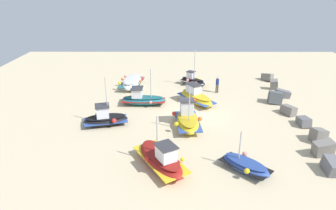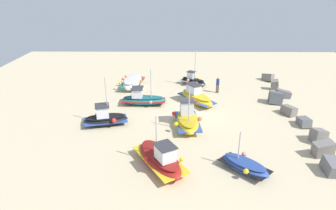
% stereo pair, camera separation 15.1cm
% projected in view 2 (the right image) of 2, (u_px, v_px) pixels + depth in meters
% --- Properties ---
extents(ground_plane, '(48.96, 48.96, 0.00)m').
position_uv_depth(ground_plane, '(192.00, 114.00, 25.72)').
color(ground_plane, beige).
extents(fishing_boat_0, '(2.27, 3.72, 3.95)m').
position_uv_depth(fishing_boat_0, '(105.00, 118.00, 23.60)').
color(fishing_boat_0, black).
rests_on(fishing_boat_0, ground_plane).
extents(fishing_boat_1, '(4.58, 2.61, 1.06)m').
position_uv_depth(fishing_boat_1, '(133.00, 82.00, 32.10)').
color(fishing_boat_1, white).
rests_on(fishing_boat_1, ground_plane).
extents(fishing_boat_2, '(4.35, 3.58, 1.77)m').
position_uv_depth(fishing_boat_2, '(196.00, 97.00, 27.81)').
color(fishing_boat_2, gold).
rests_on(fishing_boat_2, ground_plane).
extents(fishing_boat_3, '(4.79, 3.73, 3.30)m').
position_uv_depth(fishing_boat_3, '(160.00, 158.00, 18.19)').
color(fishing_boat_3, maroon).
rests_on(fishing_boat_3, ground_plane).
extents(fishing_boat_4, '(2.65, 3.08, 3.94)m').
position_uv_depth(fishing_boat_4, '(193.00, 81.00, 32.59)').
color(fishing_boat_4, black).
rests_on(fishing_boat_4, ground_plane).
extents(fishing_boat_5, '(4.16, 2.37, 3.50)m').
position_uv_depth(fishing_boat_5, '(187.00, 119.00, 23.28)').
color(fishing_boat_5, gold).
rests_on(fishing_boat_5, ground_plane).
extents(fishing_boat_6, '(2.10, 4.13, 3.44)m').
position_uv_depth(fishing_boat_6, '(143.00, 99.00, 27.53)').
color(fishing_boat_6, '#1E6670').
rests_on(fishing_boat_6, ground_plane).
extents(fishing_boat_7, '(3.16, 3.17, 2.49)m').
position_uv_depth(fishing_boat_7, '(245.00, 165.00, 17.87)').
color(fishing_boat_7, '#2D4C9E').
rests_on(fishing_boat_7, ground_plane).
extents(person_walking, '(0.32, 0.32, 1.67)m').
position_uv_depth(person_walking, '(218.00, 84.00, 30.24)').
color(person_walking, brown).
rests_on(person_walking, ground_plane).
extents(breakwater_rocks, '(19.35, 2.89, 1.38)m').
position_uv_depth(breakwater_rocks, '(293.00, 111.00, 25.20)').
color(breakwater_rocks, slate).
rests_on(breakwater_rocks, ground_plane).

